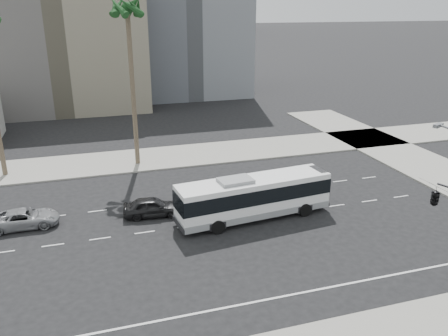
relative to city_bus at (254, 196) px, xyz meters
name	(u,v)px	position (x,y,z in m)	size (l,w,h in m)	color
ground	(227,221)	(-2.02, 0.04, -1.74)	(700.00, 700.00, 0.00)	black
sidewalk_north	(182,156)	(-2.02, 15.54, -1.66)	(120.00, 7.00, 0.15)	gray
midrise_beige_west	(60,46)	(-14.02, 45.04, 7.26)	(24.00, 18.00, 18.00)	#625E57
midrise_gray_center	(181,16)	(5.98, 52.04, 11.26)	(20.00, 20.00, 26.00)	#575B63
city_bus	(254,196)	(0.00, 0.00, 0.00)	(11.71, 3.73, 3.31)	white
car_a	(152,207)	(-7.09, 2.51, -1.01)	(4.27, 1.72, 1.45)	black
car_b	(24,218)	(-16.01, 3.40, -1.08)	(4.71, 2.17, 1.31)	gray
traffic_signal	(441,202)	(6.38, -10.77, 3.36)	(2.82, 3.91, 6.11)	#262628
palm_near	(127,12)	(-6.75, 14.39, 12.49)	(4.66, 4.66, 15.70)	brown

